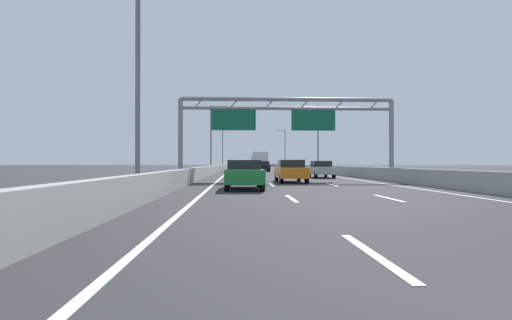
% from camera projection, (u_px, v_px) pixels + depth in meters
% --- Properties ---
extents(ground_plane, '(260.00, 260.00, 0.00)m').
position_uv_depth(ground_plane, '(253.00, 168.00, 102.29)').
color(ground_plane, '#2D2D30').
extents(lane_dash_left_0, '(0.16, 3.00, 0.01)m').
position_uv_depth(lane_dash_left_0, '(373.00, 254.00, 5.81)').
color(lane_dash_left_0, white).
rests_on(lane_dash_left_0, ground_plane).
extents(lane_dash_left_1, '(0.16, 3.00, 0.01)m').
position_uv_depth(lane_dash_left_1, '(291.00, 198.00, 14.80)').
color(lane_dash_left_1, white).
rests_on(lane_dash_left_1, ground_plane).
extents(lane_dash_left_2, '(0.16, 3.00, 0.01)m').
position_uv_depth(lane_dash_left_2, '(271.00, 185.00, 23.79)').
color(lane_dash_left_2, white).
rests_on(lane_dash_left_2, ground_plane).
extents(lane_dash_left_3, '(0.16, 3.00, 0.01)m').
position_uv_depth(lane_dash_left_3, '(263.00, 179.00, 32.78)').
color(lane_dash_left_3, white).
rests_on(lane_dash_left_3, ground_plane).
extents(lane_dash_left_4, '(0.16, 3.00, 0.01)m').
position_uv_depth(lane_dash_left_4, '(257.00, 175.00, 41.77)').
color(lane_dash_left_4, white).
rests_on(lane_dash_left_4, ground_plane).
extents(lane_dash_left_5, '(0.16, 3.00, 0.01)m').
position_uv_depth(lane_dash_left_5, '(254.00, 173.00, 50.76)').
color(lane_dash_left_5, white).
rests_on(lane_dash_left_5, ground_plane).
extents(lane_dash_left_6, '(0.16, 3.00, 0.01)m').
position_uv_depth(lane_dash_left_6, '(252.00, 171.00, 59.76)').
color(lane_dash_left_6, white).
rests_on(lane_dash_left_6, ground_plane).
extents(lane_dash_left_7, '(0.16, 3.00, 0.01)m').
position_uv_depth(lane_dash_left_7, '(250.00, 170.00, 68.75)').
color(lane_dash_left_7, white).
rests_on(lane_dash_left_7, ground_plane).
extents(lane_dash_left_8, '(0.16, 3.00, 0.01)m').
position_uv_depth(lane_dash_left_8, '(249.00, 169.00, 77.74)').
color(lane_dash_left_8, white).
rests_on(lane_dash_left_8, ground_plane).
extents(lane_dash_left_9, '(0.16, 3.00, 0.01)m').
position_uv_depth(lane_dash_left_9, '(248.00, 169.00, 86.73)').
color(lane_dash_left_9, white).
rests_on(lane_dash_left_9, ground_plane).
extents(lane_dash_left_10, '(0.16, 3.00, 0.01)m').
position_uv_depth(lane_dash_left_10, '(247.00, 168.00, 95.72)').
color(lane_dash_left_10, white).
rests_on(lane_dash_left_10, ground_plane).
extents(lane_dash_left_11, '(0.16, 3.00, 0.01)m').
position_uv_depth(lane_dash_left_11, '(246.00, 168.00, 104.71)').
color(lane_dash_left_11, white).
rests_on(lane_dash_left_11, ground_plane).
extents(lane_dash_left_12, '(0.16, 3.00, 0.01)m').
position_uv_depth(lane_dash_left_12, '(246.00, 167.00, 113.70)').
color(lane_dash_left_12, white).
rests_on(lane_dash_left_12, ground_plane).
extents(lane_dash_left_13, '(0.16, 3.00, 0.01)m').
position_uv_depth(lane_dash_left_13, '(245.00, 167.00, 122.70)').
color(lane_dash_left_13, white).
rests_on(lane_dash_left_13, ground_plane).
extents(lane_dash_left_14, '(0.16, 3.00, 0.01)m').
position_uv_depth(lane_dash_left_14, '(245.00, 167.00, 131.69)').
color(lane_dash_left_14, white).
rests_on(lane_dash_left_14, ground_plane).
extents(lane_dash_left_15, '(0.16, 3.00, 0.01)m').
position_uv_depth(lane_dash_left_15, '(244.00, 166.00, 140.68)').
color(lane_dash_left_15, white).
rests_on(lane_dash_left_15, ground_plane).
extents(lane_dash_left_16, '(0.16, 3.00, 0.01)m').
position_uv_depth(lane_dash_left_16, '(244.00, 166.00, 149.67)').
color(lane_dash_left_16, white).
rests_on(lane_dash_left_16, ground_plane).
extents(lane_dash_left_17, '(0.16, 3.00, 0.01)m').
position_uv_depth(lane_dash_left_17, '(244.00, 166.00, 158.66)').
color(lane_dash_left_17, white).
rests_on(lane_dash_left_17, ground_plane).
extents(lane_dash_right_1, '(0.16, 3.00, 0.01)m').
position_uv_depth(lane_dash_right_1, '(388.00, 198.00, 14.95)').
color(lane_dash_right_1, white).
rests_on(lane_dash_right_1, ground_plane).
extents(lane_dash_right_2, '(0.16, 3.00, 0.01)m').
position_uv_depth(lane_dash_right_2, '(332.00, 185.00, 23.94)').
color(lane_dash_right_2, white).
rests_on(lane_dash_right_2, ground_plane).
extents(lane_dash_right_3, '(0.16, 3.00, 0.01)m').
position_uv_depth(lane_dash_right_3, '(307.00, 179.00, 32.93)').
color(lane_dash_right_3, white).
rests_on(lane_dash_right_3, ground_plane).
extents(lane_dash_right_4, '(0.16, 3.00, 0.01)m').
position_uv_depth(lane_dash_right_4, '(292.00, 175.00, 41.93)').
color(lane_dash_right_4, white).
rests_on(lane_dash_right_4, ground_plane).
extents(lane_dash_right_5, '(0.16, 3.00, 0.01)m').
position_uv_depth(lane_dash_right_5, '(283.00, 173.00, 50.92)').
color(lane_dash_right_5, white).
rests_on(lane_dash_right_5, ground_plane).
extents(lane_dash_right_6, '(0.16, 3.00, 0.01)m').
position_uv_depth(lane_dash_right_6, '(276.00, 171.00, 59.91)').
color(lane_dash_right_6, white).
rests_on(lane_dash_right_6, ground_plane).
extents(lane_dash_right_7, '(0.16, 3.00, 0.01)m').
position_uv_depth(lane_dash_right_7, '(271.00, 170.00, 68.90)').
color(lane_dash_right_7, white).
rests_on(lane_dash_right_7, ground_plane).
extents(lane_dash_right_8, '(0.16, 3.00, 0.01)m').
position_uv_depth(lane_dash_right_8, '(267.00, 169.00, 77.89)').
color(lane_dash_right_8, white).
rests_on(lane_dash_right_8, ground_plane).
extents(lane_dash_right_9, '(0.16, 3.00, 0.01)m').
position_uv_depth(lane_dash_right_9, '(264.00, 169.00, 86.88)').
color(lane_dash_right_9, white).
rests_on(lane_dash_right_9, ground_plane).
extents(lane_dash_right_10, '(0.16, 3.00, 0.01)m').
position_uv_depth(lane_dash_right_10, '(262.00, 168.00, 95.88)').
color(lane_dash_right_10, white).
rests_on(lane_dash_right_10, ground_plane).
extents(lane_dash_right_11, '(0.16, 3.00, 0.01)m').
position_uv_depth(lane_dash_right_11, '(260.00, 168.00, 104.87)').
color(lane_dash_right_11, white).
rests_on(lane_dash_right_11, ground_plane).
extents(lane_dash_right_12, '(0.16, 3.00, 0.01)m').
position_uv_depth(lane_dash_right_12, '(258.00, 167.00, 113.86)').
color(lane_dash_right_12, white).
rests_on(lane_dash_right_12, ground_plane).
extents(lane_dash_right_13, '(0.16, 3.00, 0.01)m').
position_uv_depth(lane_dash_right_13, '(257.00, 167.00, 122.85)').
color(lane_dash_right_13, white).
rests_on(lane_dash_right_13, ground_plane).
extents(lane_dash_right_14, '(0.16, 3.00, 0.01)m').
position_uv_depth(lane_dash_right_14, '(256.00, 167.00, 131.84)').
color(lane_dash_right_14, white).
rests_on(lane_dash_right_14, ground_plane).
extents(lane_dash_right_15, '(0.16, 3.00, 0.01)m').
position_uv_depth(lane_dash_right_15, '(255.00, 166.00, 140.83)').
color(lane_dash_right_15, white).
rests_on(lane_dash_right_15, ground_plane).
extents(lane_dash_right_16, '(0.16, 3.00, 0.01)m').
position_uv_depth(lane_dash_right_16, '(254.00, 166.00, 149.82)').
color(lane_dash_right_16, white).
rests_on(lane_dash_right_16, ground_plane).
extents(lane_dash_right_17, '(0.16, 3.00, 0.01)m').
position_uv_depth(lane_dash_right_17, '(253.00, 166.00, 158.82)').
color(lane_dash_right_17, white).
rests_on(lane_dash_right_17, ground_plane).
extents(edge_line_left, '(0.16, 176.00, 0.01)m').
position_uv_depth(edge_line_left, '(232.00, 168.00, 90.08)').
color(edge_line_left, white).
rests_on(edge_line_left, ground_plane).
extents(edge_line_right, '(0.16, 176.00, 0.01)m').
position_uv_depth(edge_line_right, '(279.00, 168.00, 90.53)').
color(edge_line_right, white).
rests_on(edge_line_right, ground_plane).
extents(barrier_left, '(0.45, 220.00, 0.95)m').
position_uv_depth(barrier_left, '(227.00, 166.00, 111.99)').
color(barrier_left, '#9E9E99').
rests_on(barrier_left, ground_plane).
extents(barrier_right, '(0.45, 220.00, 0.95)m').
position_uv_depth(barrier_right, '(277.00, 166.00, 112.58)').
color(barrier_right, '#9E9E99').
rests_on(barrier_right, ground_plane).
extents(sign_gantry, '(16.70, 0.36, 6.36)m').
position_uv_depth(sign_gantry, '(284.00, 117.00, 31.15)').
color(sign_gantry, gray).
rests_on(sign_gantry, ground_plane).
extents(streetlamp_left_near, '(2.58, 0.28, 9.50)m').
position_uv_depth(streetlamp_left_near, '(144.00, 59.00, 15.92)').
color(streetlamp_left_near, slate).
rests_on(streetlamp_left_near, ground_plane).
extents(streetlamp_right_near, '(2.58, 0.28, 9.50)m').
position_uv_depth(streetlamp_right_near, '(512.00, 63.00, 16.55)').
color(streetlamp_right_near, slate).
rests_on(streetlamp_right_near, ground_plane).
extents(streetlamp_left_mid, '(2.58, 0.28, 9.50)m').
position_uv_depth(streetlamp_left_mid, '(213.00, 134.00, 57.64)').
color(streetlamp_left_mid, slate).
rests_on(streetlamp_left_mid, ground_plane).
extents(streetlamp_right_mid, '(2.58, 0.28, 9.50)m').
position_uv_depth(streetlamp_right_mid, '(316.00, 134.00, 58.28)').
color(streetlamp_right_mid, slate).
rests_on(streetlamp_right_mid, ground_plane).
extents(streetlamp_left_far, '(2.58, 0.28, 9.50)m').
position_uv_depth(streetlamp_left_far, '(224.00, 146.00, 99.37)').
color(streetlamp_left_far, slate).
rests_on(streetlamp_left_far, ground_plane).
extents(streetlamp_right_far, '(2.58, 0.28, 9.50)m').
position_uv_depth(streetlamp_right_far, '(284.00, 146.00, 100.01)').
color(streetlamp_right_far, slate).
rests_on(streetlamp_right_far, ground_plane).
extents(green_car, '(1.85, 4.40, 1.45)m').
position_uv_depth(green_car, '(244.00, 174.00, 20.23)').
color(green_car, '#1E7A38').
rests_on(green_car, ground_plane).
extents(orange_car, '(1.82, 4.47, 1.50)m').
position_uv_depth(orange_car, '(291.00, 171.00, 27.09)').
color(orange_car, orange).
rests_on(orange_car, ground_plane).
extents(black_car, '(1.81, 4.49, 1.54)m').
position_uv_depth(black_car, '(263.00, 166.00, 59.31)').
color(black_car, black).
rests_on(black_car, ground_plane).
extents(blue_car, '(1.71, 4.58, 1.42)m').
position_uv_depth(blue_car, '(239.00, 166.00, 72.49)').
color(blue_car, '#2347AD').
rests_on(blue_car, ground_plane).
extents(silver_car, '(1.73, 4.30, 1.47)m').
position_uv_depth(silver_car, '(321.00, 169.00, 35.36)').
color(silver_car, '#A8ADB2').
rests_on(silver_car, ground_plane).
extents(white_car, '(1.78, 4.35, 1.35)m').
position_uv_depth(white_car, '(256.00, 166.00, 83.47)').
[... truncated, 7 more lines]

